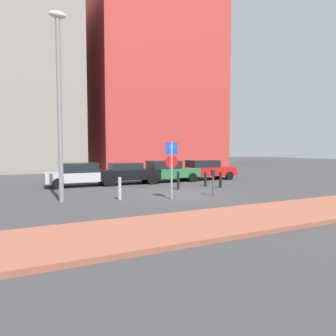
% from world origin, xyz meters
% --- Properties ---
extents(ground_plane, '(120.00, 120.00, 0.00)m').
position_xyz_m(ground_plane, '(0.00, 0.00, 0.00)').
color(ground_plane, '#38383A').
extents(sidewalk_brick, '(40.00, 3.10, 0.14)m').
position_xyz_m(sidewalk_brick, '(0.00, -5.86, 0.07)').
color(sidewalk_brick, '#93513D').
rests_on(sidewalk_brick, ground).
extents(parked_car_silver, '(4.31, 1.95, 1.47)m').
position_xyz_m(parked_car_silver, '(-4.00, 5.71, 0.76)').
color(parked_car_silver, '#B7BABF').
rests_on(parked_car_silver, ground).
extents(parked_car_black, '(4.11, 2.10, 1.42)m').
position_xyz_m(parked_car_black, '(-0.94, 5.53, 0.75)').
color(parked_car_black, black).
rests_on(parked_car_black, ground).
extents(parked_car_green, '(4.39, 1.98, 1.51)m').
position_xyz_m(parked_car_green, '(2.01, 5.63, 0.78)').
color(parked_car_green, '#237238').
rests_on(parked_car_green, ground).
extents(parked_car_red, '(4.40, 2.22, 1.49)m').
position_xyz_m(parked_car_red, '(5.38, 5.77, 0.78)').
color(parked_car_red, red).
rests_on(parked_car_red, ground).
extents(parking_sign_post, '(0.59, 0.18, 2.68)m').
position_xyz_m(parking_sign_post, '(-1.04, -1.12, 1.68)').
color(parking_sign_post, gray).
rests_on(parking_sign_post, ground).
extents(parking_meter, '(0.18, 0.14, 1.31)m').
position_xyz_m(parking_meter, '(1.20, -1.25, 0.86)').
color(parking_meter, '#4C4C51').
rests_on(parking_meter, ground).
extents(street_lamp, '(0.70, 0.36, 8.17)m').
position_xyz_m(street_lamp, '(-5.75, 0.32, 4.73)').
color(street_lamp, gray).
rests_on(street_lamp, ground).
extents(traffic_bollard_near, '(0.16, 0.16, 1.03)m').
position_xyz_m(traffic_bollard_near, '(0.80, 1.69, 0.51)').
color(traffic_bollard_near, black).
rests_on(traffic_bollard_near, ground).
extents(traffic_bollard_mid, '(0.17, 0.17, 0.95)m').
position_xyz_m(traffic_bollard_mid, '(3.50, 1.29, 0.48)').
color(traffic_bollard_mid, black).
rests_on(traffic_bollard_mid, ground).
extents(traffic_bollard_far, '(0.15, 0.15, 1.04)m').
position_xyz_m(traffic_bollard_far, '(-3.27, -0.23, 0.52)').
color(traffic_bollard_far, '#B7B7BC').
rests_on(traffic_bollard_far, ground).
extents(traffic_bollard_edge, '(0.17, 0.17, 0.88)m').
position_xyz_m(traffic_bollard_edge, '(3.00, 2.18, 0.44)').
color(traffic_bollard_edge, black).
rests_on(traffic_bollard_edge, ground).
extents(building_colorful_midrise, '(16.64, 16.57, 30.24)m').
position_xyz_m(building_colorful_midrise, '(9.14, 26.72, 15.12)').
color(building_colorful_midrise, '#BF3833').
rests_on(building_colorful_midrise, ground).
extents(building_under_construction, '(15.08, 14.69, 19.73)m').
position_xyz_m(building_under_construction, '(-8.85, 24.59, 9.87)').
color(building_under_construction, gray).
rests_on(building_under_construction, ground).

